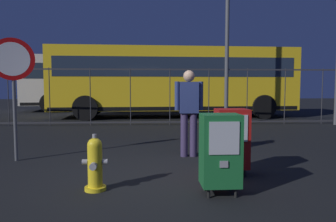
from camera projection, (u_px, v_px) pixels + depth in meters
ground_plane at (153, 176)px, 4.89m from camera, size 60.00×60.00×0.00m
fire_hydrant at (95, 164)px, 4.19m from camera, size 0.33×0.32×0.75m
newspaper_box_primary at (220, 150)px, 4.03m from camera, size 0.48×0.42×1.02m
newspaper_box_secondary at (232, 138)px, 4.90m from camera, size 0.48×0.42×1.02m
stop_sign at (13, 73)px, 5.76m from camera, size 0.71×0.31×2.23m
pedestrian at (189, 108)px, 6.18m from camera, size 0.55×0.22×1.67m
fence_barrier at (150, 96)px, 11.24m from camera, size 18.03×0.04×2.00m
bus_near at (174, 78)px, 14.24m from camera, size 10.59×3.09×3.00m
bus_far at (121, 80)px, 18.24m from camera, size 10.69×3.57×3.00m
street_light_near_right at (228, 1)px, 11.14m from camera, size 0.32×0.32×7.50m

